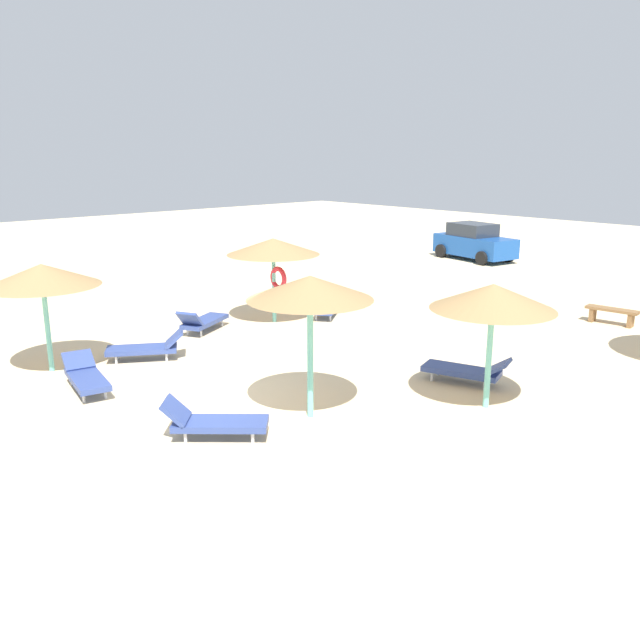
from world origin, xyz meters
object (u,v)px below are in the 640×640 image
parasol_1 (42,275)px  parasol_4 (310,289)px  lounger_1 (86,376)px  parked_car (474,242)px  lounger_0 (202,321)px  lounger_4 (213,422)px  parasol_0 (273,247)px  lounger_3 (467,370)px  bench_0 (612,313)px  parasol_3 (493,297)px  lounger_5 (328,305)px  lounger_6 (147,348)px

parasol_1 → parasol_4: parasol_4 is taller
parasol_1 → lounger_1: bearing=2.4°
parasol_1 → parked_car: parasol_1 is taller
parasol_1 → lounger_0: size_ratio=1.33×
lounger_4 → parasol_0: bearing=133.7°
lounger_3 → bench_0: 7.53m
lounger_4 → bench_0: size_ratio=1.18×
parasol_3 → bench_0: 8.70m
lounger_5 → parasol_1: bearing=-93.1°
lounger_0 → lounger_4: (6.26, -3.80, -0.00)m
parasol_3 → parasol_0: bearing=172.2°
parasol_0 → parked_car: parasol_0 is taller
lounger_1 → lounger_6: 2.25m
lounger_6 → parasol_3: bearing=25.4°
lounger_1 → bench_0: bearing=69.3°
parasol_1 → lounger_4: (5.75, 0.72, -1.97)m
parasol_1 → lounger_6: parasol_1 is taller
parasol_0 → parasol_4: parasol_4 is taller
parked_car → parasol_4: bearing=-64.1°
parasol_1 → parasol_3: bearing=34.4°
lounger_1 → parasol_4: bearing=30.5°
lounger_0 → parasol_3: bearing=7.3°
lounger_0 → lounger_5: bearing=76.4°
lounger_5 → lounger_6: bearing=-87.1°
lounger_4 → lounger_0: bearing=148.8°
parasol_0 → lounger_5: bearing=74.5°
lounger_1 → parked_car: 21.64m
parasol_0 → lounger_0: 3.03m
parasol_1 → parasol_3: size_ratio=1.02×
parked_car → lounger_3: bearing=-55.8°
lounger_6 → bench_0: 13.49m
parasol_0 → parked_car: size_ratio=0.65×
lounger_6 → parked_car: 19.47m
lounger_5 → parked_car: size_ratio=0.45×
lounger_3 → lounger_1: bearing=-130.0°
parasol_1 → parked_car: bearing=97.5°
parasol_4 → lounger_5: (-5.75, 5.86, -2.25)m
parked_car → parasol_3: bearing=-54.6°
lounger_5 → bench_0: size_ratio=1.25×
parasol_3 → bench_0: parasol_3 is taller
lounger_4 → parked_car: size_ratio=0.43×
parasol_1 → parasol_3: 9.99m
bench_0 → parasol_4: bearing=-94.3°
parasol_0 → bench_0: size_ratio=1.80×
parasol_0 → bench_0: 10.32m
parasol_1 → lounger_3: bearing=42.2°
bench_0 → lounger_4: bearing=-95.6°
parasol_1 → lounger_6: 2.98m
lounger_0 → parasol_1: bearing=-83.5°
lounger_6 → bench_0: (6.27, 11.95, 0.03)m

